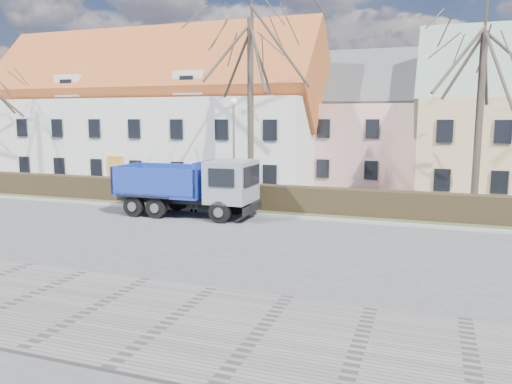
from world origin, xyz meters
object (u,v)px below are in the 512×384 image
at_px(dump_truck, 182,186).
at_px(parked_car_a, 204,181).
at_px(streetlight, 234,152).
at_px(cart_frame, 191,206).

bearing_deg(dump_truck, parked_car_a, 107.68).
relative_size(dump_truck, streetlight, 1.23).
distance_m(dump_truck, streetlight, 4.10).
bearing_deg(parked_car_a, streetlight, -122.31).
xyz_separation_m(dump_truck, streetlight, (1.36, 3.55, 1.53)).
bearing_deg(dump_truck, streetlight, 68.44).
height_order(streetlight, parked_car_a, streetlight).
bearing_deg(cart_frame, dump_truck, -88.49).
height_order(cart_frame, parked_car_a, parked_car_a).
xyz_separation_m(streetlight, parked_car_a, (-3.98, 4.40, -2.36)).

